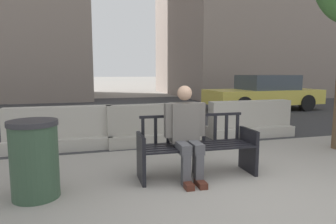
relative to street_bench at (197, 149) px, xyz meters
name	(u,v)px	position (x,y,z in m)	size (l,w,h in m)	color
ground_plane	(257,200)	(0.37, -1.01, -0.40)	(200.00, 200.00, 0.00)	gray
street_asphalt	(133,110)	(0.37, 7.69, -0.39)	(120.00, 12.00, 0.01)	#333335
street_bench	(197,149)	(0.00, 0.00, 0.00)	(1.71, 0.59, 0.88)	black
seated_person	(186,130)	(-0.18, -0.05, 0.29)	(0.58, 0.73, 1.31)	#66605B
jersey_barrier_centre	(155,128)	(-0.11, 2.11, -0.06)	(2.02, 0.74, 0.84)	#9E998E
jersey_barrier_left	(60,132)	(-2.01, 2.18, -0.06)	(2.00, 0.69, 0.84)	#ADA89E
jersey_barrier_right	(250,122)	(2.21, 2.18, -0.06)	(2.00, 0.69, 0.84)	#ADA89E
car_sedan_mid	(264,93)	(5.46, 6.45, 0.29)	(4.55, 2.05, 1.39)	#DBC64C
trash_bin	(35,159)	(-2.14, -0.18, 0.08)	(0.58, 0.58, 0.94)	#334C38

